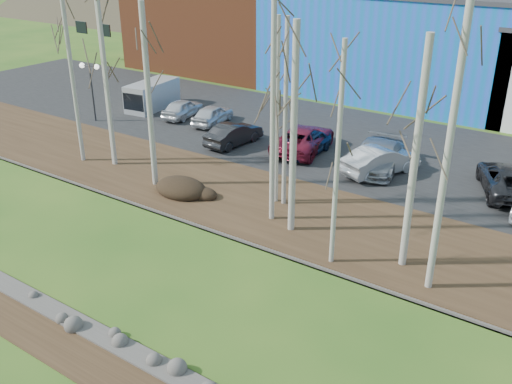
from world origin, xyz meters
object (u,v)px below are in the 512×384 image
Objects in this scene: car_3 at (372,155)px; car_9 at (382,157)px; car_2 at (303,139)px; car_8 at (183,108)px; car_4 at (308,143)px; car_6 at (507,180)px; van_grey at (151,96)px; car_0 at (212,114)px; car_5 at (381,160)px; car_1 at (234,134)px; street_lamp at (90,76)px.

car_9 is at bearing -9.43° from car_3.
car_2 is 10.70m from car_8.
car_6 is (11.10, 0.89, 0.05)m from car_4.
car_9 is 19.26m from van_grey.
car_4 is 0.83× the size of van_grey.
car_5 is (13.24, -1.84, 0.10)m from car_0.
car_5 is 0.62m from car_9.
car_4 reaches higher than car_8.
car_3 reaches higher than car_4.
car_4 is 0.76× the size of car_6.
car_5 is 6.45m from car_6.
car_5 reaches higher than car_9.
car_1 reaches higher than car_4.
car_2 is 1.11× the size of car_9.
car_8 is at bearing -17.79° from car_1.
car_2 reaches higher than car_3.
car_2 is (15.14, 3.10, -2.42)m from street_lamp.
car_5 is at bearing -13.66° from van_grey.
car_3 is at bearing 0.08° from car_4.
car_6 is 1.09× the size of van_grey.
car_2 is at bearing 141.87° from car_4.
van_grey is at bearing -15.00° from car_2.
car_3 reaches higher than car_8.
car_8 is (-11.19, 1.48, -0.01)m from car_4.
car_9 is (5.15, -0.17, -0.05)m from car_2.
van_grey reaches higher than car_5.
car_5 reaches higher than car_3.
car_8 is (-10.64, 1.09, -0.10)m from car_2.
car_2 is at bearing 15.39° from car_5.
street_lamp is at bearing 30.00° from car_5.
car_3 is 7.14m from car_6.
car_9 is (15.79, -1.26, 0.06)m from car_8.
van_grey is (-14.60, 1.78, 0.32)m from car_4.
car_9 is at bearing -4.21° from street_lamp.
car_1 is 1.05× the size of car_4.
car_3 is 0.95× the size of car_6.
street_lamp reaches higher than car_3.
street_lamp is 15.64m from car_2.
van_grey reaches higher than car_2.
car_0 is 0.70× the size of car_2.
car_5 is 19.49m from van_grey.
car_2 reaches higher than car_9.
car_2 is 1.16× the size of van_grey.
car_2 is 0.68m from car_4.
car_6 reaches higher than car_0.
car_6 reaches higher than car_9.
street_lamp is 8.73m from car_0.
car_1 is 0.84× the size of car_3.
car_0 is 13.12m from car_9.
car_2 reaches higher than car_4.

